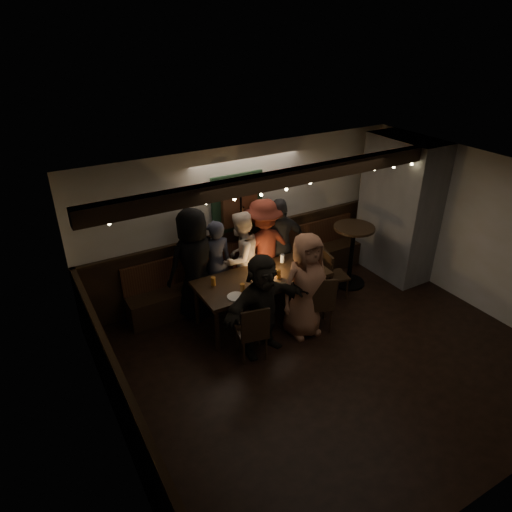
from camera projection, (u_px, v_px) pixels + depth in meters
room at (332, 240)px, 7.71m from camera, size 6.02×5.01×2.62m
dining_table at (262, 281)px, 7.26m from camera, size 2.14×0.92×0.93m
chair_near_left at (253, 330)px, 6.43m from camera, size 0.49×0.49×0.91m
chair_near_right at (319, 301)px, 7.01m from camera, size 0.58×0.58×0.98m
chair_end at (331, 272)px, 7.90m from camera, size 0.47×0.47×0.88m
high_top at (352, 248)px, 8.20m from camera, size 0.72×0.72×1.15m
person_a at (194, 263)px, 7.29m from camera, size 0.97×0.69×1.85m
person_b at (216, 264)px, 7.56m from camera, size 0.60×0.43×1.57m
person_c at (241, 258)px, 7.70m from camera, size 0.98×0.89×1.63m
person_d at (263, 248)px, 7.87m from camera, size 1.15×0.67×1.77m
person_e at (280, 244)px, 8.05m from camera, size 1.05×0.56×1.71m
person_f at (262, 305)px, 6.47m from camera, size 1.53×0.66×1.59m
person_g at (305, 286)px, 6.84m from camera, size 0.84×0.56×1.70m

